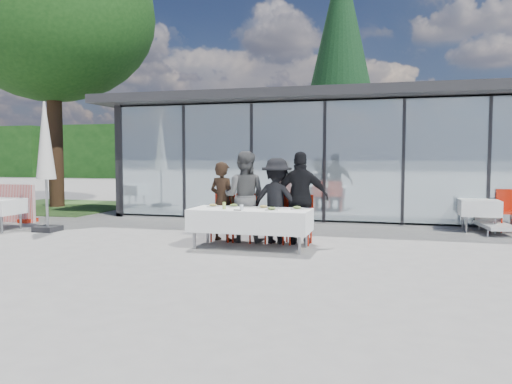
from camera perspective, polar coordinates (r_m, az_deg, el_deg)
ground at (r=9.37m, az=-1.81°, el=-6.60°), size 90.00×90.00×0.00m
pavilion at (r=16.98m, az=12.96°, el=5.33°), size 14.80×8.80×3.44m
treeline at (r=37.10m, az=8.02°, el=4.70°), size 62.50×2.00×4.40m
dining_table at (r=9.42m, az=-0.64°, el=-3.22°), size 2.26×0.96×0.75m
diner_a at (r=10.28m, az=-3.85°, el=-1.07°), size 0.74×0.74×1.63m
diner_chair_a at (r=10.37m, az=-3.72°, el=-2.57°), size 0.44×0.44×0.97m
diner_b at (r=10.13m, az=-1.36°, el=-0.54°), size 0.92×0.92×1.84m
diner_chair_b at (r=10.23m, az=-1.25°, el=-2.65°), size 0.44×0.44×0.97m
diner_c at (r=9.96m, az=2.37°, el=-1.00°), size 1.26×1.26×1.71m
diner_chair_c at (r=10.06m, az=2.45°, el=-2.77°), size 0.44×0.44×0.97m
diner_d at (r=9.86m, az=5.17°, el=-0.70°), size 1.17×1.17×1.83m
diner_chair_d at (r=9.96m, az=5.22°, el=-2.85°), size 0.44×0.44×0.97m
plate_a at (r=9.79m, az=-4.95°, el=-1.56°), size 0.25×0.25×0.07m
plate_b at (r=9.73m, az=-2.55°, el=-1.59°), size 0.25×0.25×0.07m
plate_c at (r=9.47m, az=0.86°, el=-1.74°), size 0.25×0.25×0.07m
plate_d at (r=9.30m, az=4.71°, el=-1.85°), size 0.25×0.25×0.07m
plate_extra at (r=9.10m, az=1.79°, el=-1.97°), size 0.25×0.25×0.07m
juice_bottle at (r=9.37m, az=-3.66°, el=-1.56°), size 0.06×0.06×0.13m
drinking_glasses at (r=9.23m, az=-1.67°, el=-1.74°), size 0.07×0.07×0.10m
folded_eyeglasses at (r=9.12m, az=-2.14°, el=-2.08°), size 0.14×0.03×0.01m
spare_table_left at (r=13.22m, az=-27.18°, el=-1.51°), size 0.86×0.86×0.74m
spare_table_right at (r=12.63m, az=24.12°, el=-1.66°), size 0.86×0.86×0.74m
spare_chair_a at (r=12.98m, az=26.79°, el=-1.67°), size 0.53×0.53×0.97m
market_umbrella at (r=12.49m, az=-22.94°, el=4.63°), size 0.50×0.50×3.00m
lounger at (r=12.65m, az=25.48°, el=-3.04°), size 0.77×1.40×0.72m
deciduous_tree at (r=19.16m, az=-22.29°, el=18.09°), size 7.04×6.40×9.38m
conifer_tree at (r=22.32m, az=9.66°, el=14.96°), size 4.00×4.00×10.50m
grass_patch at (r=18.64m, az=-21.77°, el=-1.56°), size 5.00×5.00×0.02m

